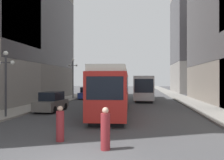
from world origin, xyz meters
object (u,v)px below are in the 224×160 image
at_px(parked_car_left_near, 87,93).
at_px(lamp_post_left_near, 6,73).
at_px(streetcar, 113,89).
at_px(pedestrian_crossing_far, 105,130).
at_px(pedestrian_crossing_near, 60,125).
at_px(parked_car_left_mid, 52,102).
at_px(lamp_post_left_far, 73,73).
at_px(transit_bus, 144,87).

bearing_deg(parked_car_left_near, lamp_post_left_near, -96.18).
height_order(streetcar, pedestrian_crossing_far, streetcar).
distance_m(pedestrian_crossing_near, lamp_post_left_near, 8.90).
bearing_deg(streetcar, parked_car_left_mid, 180.00).
distance_m(parked_car_left_near, pedestrian_crossing_far, 25.94).
distance_m(pedestrian_crossing_far, lamp_post_left_far, 25.62).
xyz_separation_m(streetcar, lamp_post_left_far, (-7.71, 12.67, 1.96)).
distance_m(pedestrian_crossing_near, pedestrian_crossing_far, 2.56).
bearing_deg(transit_bus, pedestrian_crossing_near, -99.72).
height_order(lamp_post_left_near, lamp_post_left_far, lamp_post_left_far).
bearing_deg(parked_car_left_mid, lamp_post_left_near, -112.37).
relative_size(parked_car_left_near, pedestrian_crossing_near, 2.69).
distance_m(parked_car_left_mid, pedestrian_crossing_far, 12.86).
bearing_deg(lamp_post_left_near, parked_car_left_mid, 65.95).
distance_m(transit_bus, pedestrian_crossing_near, 23.58).
bearing_deg(pedestrian_crossing_near, transit_bus, -78.86).
distance_m(transit_bus, pedestrian_crossing_far, 24.29).
distance_m(streetcar, pedestrian_crossing_near, 10.34).
height_order(streetcar, transit_bus, streetcar).
relative_size(parked_car_left_near, pedestrian_crossing_far, 2.56).
xyz_separation_m(lamp_post_left_near, lamp_post_left_far, (0.00, 17.22, 0.60)).
xyz_separation_m(parked_car_left_near, pedestrian_crossing_near, (4.47, -23.99, -0.06)).
bearing_deg(parked_car_left_near, streetcar, -67.48).
bearing_deg(pedestrian_crossing_near, parked_car_left_mid, -44.04).
bearing_deg(lamp_post_left_far, transit_bus, 1.69).
distance_m(parked_car_left_mid, lamp_post_left_far, 13.49).
bearing_deg(pedestrian_crossing_near, pedestrian_crossing_far, 177.85).
bearing_deg(lamp_post_left_near, pedestrian_crossing_far, -37.38).
bearing_deg(lamp_post_left_near, streetcar, 30.53).
relative_size(streetcar, parked_car_left_mid, 3.48).
bearing_deg(parked_car_left_mid, transit_bus, 58.27).
bearing_deg(parked_car_left_near, parked_car_left_mid, -90.27).
xyz_separation_m(streetcar, parked_car_left_mid, (-5.81, -0.29, -1.26)).
xyz_separation_m(transit_bus, lamp_post_left_far, (-10.66, -0.31, 2.11)).
height_order(transit_bus, pedestrian_crossing_near, transit_bus).
distance_m(lamp_post_left_near, lamp_post_left_far, 17.23).
bearing_deg(lamp_post_left_far, parked_car_left_near, 31.18).
relative_size(pedestrian_crossing_far, lamp_post_left_far, 0.30).
relative_size(pedestrian_crossing_far, lamp_post_left_near, 0.36).
distance_m(streetcar, pedestrian_crossing_far, 11.32).
relative_size(transit_bus, lamp_post_left_far, 1.87).
relative_size(streetcar, lamp_post_left_far, 2.50).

